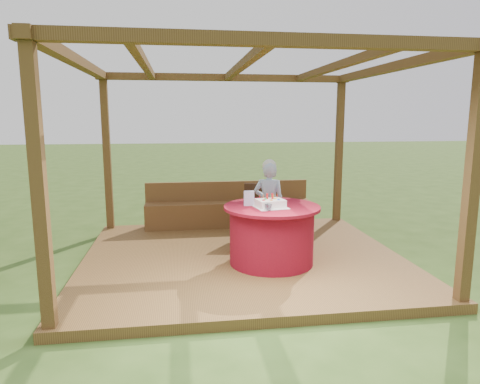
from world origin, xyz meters
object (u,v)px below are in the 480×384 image
at_px(birthday_cake, 270,203).
at_px(chair, 258,208).
at_px(bench, 229,211).
at_px(drinking_glass, 269,207).
at_px(elderly_woman, 269,203).
at_px(gift_bag, 249,198).
at_px(table, 272,234).

bearing_deg(birthday_cake, chair, 86.26).
height_order(bench, drinking_glass, drinking_glass).
relative_size(chair, elderly_woman, 0.66).
bearing_deg(gift_bag, birthday_cake, -26.57).
relative_size(table, birthday_cake, 2.77).
xyz_separation_m(bench, birthday_cake, (0.30, -2.21, 0.58)).
xyz_separation_m(birthday_cake, gift_bag, (-0.26, 0.17, 0.04)).
xyz_separation_m(bench, chair, (0.39, -0.82, 0.23)).
bearing_deg(elderly_woman, bench, 109.84).
height_order(table, birthday_cake, birthday_cake).
relative_size(birthday_cake, gift_bag, 2.40).
xyz_separation_m(elderly_woman, birthday_cake, (-0.17, -0.90, 0.17)).
distance_m(birthday_cake, drinking_glass, 0.21).
distance_m(bench, elderly_woman, 1.45).
xyz_separation_m(table, elderly_woman, (0.13, 0.81, 0.27)).
distance_m(elderly_woman, birthday_cake, 0.94).
xyz_separation_m(chair, gift_bag, (-0.35, -1.22, 0.40)).
distance_m(bench, drinking_glass, 2.48).
xyz_separation_m(table, chair, (0.05, 1.30, 0.09)).
bearing_deg(chair, elderly_woman, -80.18).
distance_m(birthday_cake, gift_bag, 0.31).
bearing_deg(table, drinking_glass, -110.56).
distance_m(table, birthday_cake, 0.46).
bearing_deg(birthday_cake, elderly_woman, 79.03).
relative_size(bench, drinking_glass, 32.92).
bearing_deg(gift_bag, drinking_glass, -55.79).
height_order(elderly_woman, gift_bag, elderly_woman).
bearing_deg(bench, chair, -64.74).
bearing_deg(elderly_woman, chair, 99.82).
bearing_deg(birthday_cake, table, 64.88).
bearing_deg(elderly_woman, gift_bag, -120.43).
relative_size(birthday_cake, drinking_glass, 5.11).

